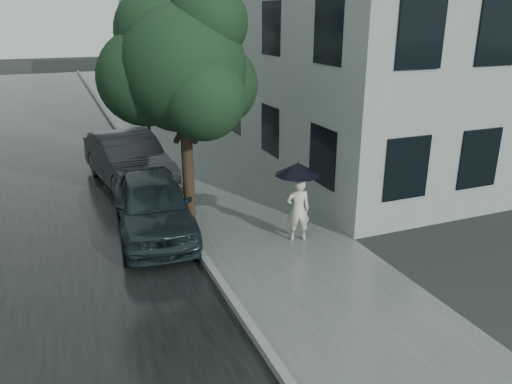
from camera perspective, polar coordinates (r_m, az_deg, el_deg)
name	(u,v)px	position (r m, az deg, el deg)	size (l,w,h in m)	color
ground	(308,287)	(9.88, 6.01, -10.70)	(120.00, 120.00, 0.00)	black
sidewalk	(175,144)	(20.56, -9.28, 5.38)	(3.50, 60.00, 0.01)	slate
kerb_near	(129,147)	(20.23, -14.33, 5.00)	(0.15, 60.00, 0.15)	slate
asphalt_road	(32,158)	(20.11, -24.20, 3.56)	(6.85, 60.00, 0.00)	black
building_near	(232,24)	(28.63, -2.77, 18.65)	(7.02, 36.00, 9.00)	gray
pedestrian	(298,210)	(11.47, 4.83, -2.02)	(0.55, 0.36, 1.50)	beige
umbrella	(298,169)	(11.16, 4.80, 2.64)	(1.17, 1.17, 0.98)	black
street_tree	(182,66)	(11.61, -8.49, 14.03)	(3.72, 3.38, 5.70)	#332619
lamp_post	(141,79)	(19.71, -12.97, 12.49)	(0.84, 0.39, 4.67)	black
car_near	(153,204)	(12.07, -11.69, -1.37)	(1.72, 4.26, 1.45)	black
car_far	(128,159)	(15.77, -14.37, 3.63)	(1.66, 4.77, 1.57)	#222427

